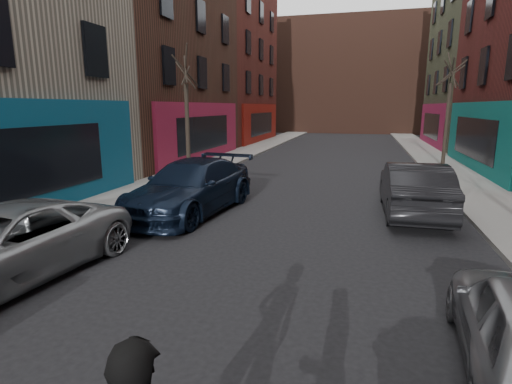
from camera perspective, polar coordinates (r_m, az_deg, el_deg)
The scene contains 8 objects.
sidewalk_left at distance 30.94m, azimuth -0.37°, elevation 6.16°, with size 2.50×84.00×0.13m, color gray.
sidewalk_right at distance 30.15m, azimuth 23.28°, elevation 5.02°, with size 2.50×84.00×0.13m, color gray.
building_far at distance 55.83m, azimuth 13.53°, elevation 15.62°, with size 40.00×10.00×14.00m, color #47281E.
tree_left_far at distance 19.45m, azimuth -9.89°, elevation 12.26°, with size 2.00×2.00×6.50m, color black, non-canonical shape.
tree_right_far at distance 24.05m, azimuth 25.83°, elevation 11.55°, with size 2.00×2.00×6.80m, color black, non-canonical shape.
parked_left_far at distance 8.96m, azimuth -32.50°, elevation -6.44°, with size 2.36×5.13×1.43m, color gray.
parked_left_end at distance 12.60m, azimuth -9.27°, elevation 0.72°, with size 2.29×5.64×1.64m, color black.
parked_right_end at distance 13.14m, azimuth 21.60°, elevation 0.46°, with size 1.72×4.93×1.63m, color black.
Camera 1 is at (1.92, 0.33, 3.27)m, focal length 28.00 mm.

